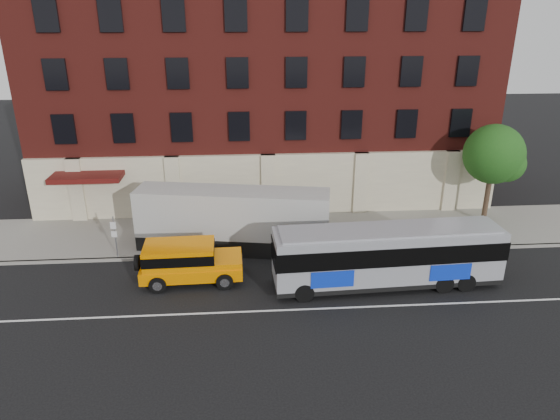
{
  "coord_description": "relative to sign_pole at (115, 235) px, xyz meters",
  "views": [
    {
      "loc": [
        -1.49,
        -19.13,
        12.74
      ],
      "look_at": [
        0.3,
        5.5,
        2.9
      ],
      "focal_mm": 32.64,
      "sensor_mm": 36.0,
      "label": 1
    }
  ],
  "objects": [
    {
      "name": "sidewalk",
      "position": [
        8.5,
        2.85,
        -1.38
      ],
      "size": [
        60.0,
        6.0,
        0.15
      ],
      "primitive_type": "cube",
      "color": "gray",
      "rests_on": "ground"
    },
    {
      "name": "yellow_suv",
      "position": [
        4.03,
        -2.62,
        -0.3
      ],
      "size": [
        5.3,
        2.43,
        2.01
      ],
      "color": "#FF8700",
      "rests_on": "ground"
    },
    {
      "name": "shipping_container",
      "position": [
        6.29,
        0.81,
        0.3
      ],
      "size": [
        10.81,
        3.96,
        3.53
      ],
      "color": "black",
      "rests_on": "ground"
    },
    {
      "name": "kerb",
      "position": [
        8.5,
        -0.15,
        -1.38
      ],
      "size": [
        60.0,
        0.25,
        0.15
      ],
      "primitive_type": "cube",
      "color": "gray",
      "rests_on": "ground"
    },
    {
      "name": "city_bus",
      "position": [
        13.78,
        -3.72,
        0.22
      ],
      "size": [
        11.15,
        2.88,
        3.03
      ],
      "color": "#92949C",
      "rests_on": "ground"
    },
    {
      "name": "lane_line",
      "position": [
        8.5,
        -5.65,
        -1.45
      ],
      "size": [
        60.0,
        0.12,
        0.01
      ],
      "primitive_type": "cube",
      "color": "silver",
      "rests_on": "ground"
    },
    {
      "name": "ground",
      "position": [
        8.5,
        -6.15,
        -1.45
      ],
      "size": [
        120.0,
        120.0,
        0.0
      ],
      "primitive_type": "plane",
      "color": "black",
      "rests_on": "ground"
    },
    {
      "name": "street_tree",
      "position": [
        22.04,
        3.34,
        2.96
      ],
      "size": [
        3.6,
        3.6,
        6.2
      ],
      "color": "#39261C",
      "rests_on": "sidewalk"
    },
    {
      "name": "sign_pole",
      "position": [
        0.0,
        0.0,
        0.0
      ],
      "size": [
        0.3,
        0.2,
        2.5
      ],
      "color": "gray",
      "rests_on": "ground"
    },
    {
      "name": "building",
      "position": [
        8.49,
        10.77,
        6.13
      ],
      "size": [
        30.0,
        12.1,
        15.0
      ],
      "color": "maroon",
      "rests_on": "sidewalk"
    }
  ]
}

